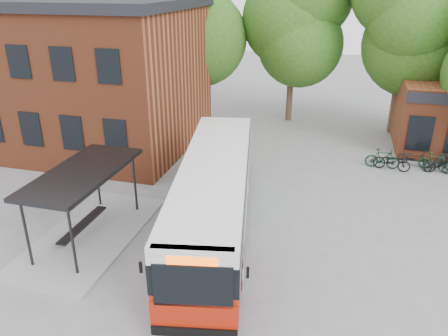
% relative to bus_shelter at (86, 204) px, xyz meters
% --- Properties ---
extents(ground, '(100.00, 100.00, 0.00)m').
position_rel_bus_shelter_xyz_m(ground, '(4.50, 1.00, -1.45)').
color(ground, slate).
extents(station_building, '(18.40, 10.40, 8.50)m').
position_rel_bus_shelter_xyz_m(station_building, '(-8.50, 10.00, 2.80)').
color(station_building, brown).
rests_on(station_building, ground).
extents(bus_shelter, '(3.60, 7.00, 2.90)m').
position_rel_bus_shelter_xyz_m(bus_shelter, '(0.00, 0.00, 0.00)').
color(bus_shelter, black).
rests_on(bus_shelter, ground).
extents(bike_rail, '(5.20, 0.10, 0.38)m').
position_rel_bus_shelter_xyz_m(bike_rail, '(13.78, 11.00, -1.26)').
color(bike_rail, black).
rests_on(bike_rail, ground).
extents(tree_0, '(7.92, 7.92, 11.00)m').
position_rel_bus_shelter_xyz_m(tree_0, '(-1.50, 17.00, 4.05)').
color(tree_0, '#285416').
rests_on(tree_0, ground).
extents(tree_1, '(7.92, 7.92, 10.40)m').
position_rel_bus_shelter_xyz_m(tree_1, '(5.50, 18.00, 3.75)').
color(tree_1, '#285416').
rests_on(tree_1, ground).
extents(tree_2, '(7.92, 7.92, 11.00)m').
position_rel_bus_shelter_xyz_m(tree_2, '(12.50, 17.00, 4.05)').
color(tree_2, '#285416').
rests_on(tree_2, ground).
extents(city_bus, '(4.76, 12.27, 3.05)m').
position_rel_bus_shelter_xyz_m(city_bus, '(4.67, 1.66, 0.07)').
color(city_bus, '#A81B09').
rests_on(city_bus, ground).
extents(bicycle_0, '(1.99, 0.98, 1.00)m').
position_rel_bus_shelter_xyz_m(bicycle_0, '(12.05, 10.18, -0.95)').
color(bicycle_0, black).
rests_on(bicycle_0, ground).
extents(bicycle_1, '(1.81, 0.54, 1.08)m').
position_rel_bus_shelter_xyz_m(bicycle_1, '(11.59, 10.34, -0.91)').
color(bicycle_1, black).
rests_on(bicycle_1, ground).
extents(bicycle_2, '(1.85, 1.19, 0.92)m').
position_rel_bus_shelter_xyz_m(bicycle_2, '(13.27, 11.14, -0.99)').
color(bicycle_2, black).
rests_on(bicycle_2, ground).
extents(bicycle_4, '(1.54, 0.59, 0.80)m').
position_rel_bus_shelter_xyz_m(bicycle_4, '(14.37, 10.40, -1.05)').
color(bicycle_4, black).
rests_on(bicycle_4, ground).
extents(bicycle_5, '(1.72, 0.96, 0.99)m').
position_rel_bus_shelter_xyz_m(bicycle_5, '(14.27, 10.69, -0.95)').
color(bicycle_5, '#10431E').
rests_on(bicycle_5, ground).
extents(bicycle_6, '(1.97, 0.96, 0.99)m').
position_rel_bus_shelter_xyz_m(bicycle_6, '(14.62, 10.49, -0.95)').
color(bicycle_6, black).
rests_on(bicycle_6, ground).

